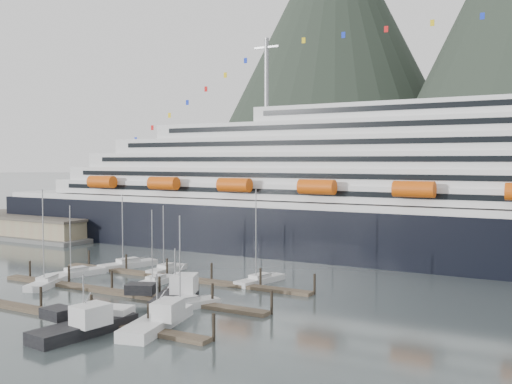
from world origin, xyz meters
TOP-DOWN VIEW (x-y plane):
  - ground at (0.00, 0.00)m, footprint 1600.00×1600.00m
  - cruise_ship at (30.03, 54.94)m, footprint 210.00×30.40m
  - warehouse at (-72.00, 42.00)m, footprint 46.00×20.00m
  - dock_near at (-4.93, -9.95)m, footprint 48.18×2.28m
  - dock_mid at (-4.93, 3.05)m, footprint 48.18×2.28m
  - dock_far at (-4.93, 16.05)m, footprint 48.18×2.28m
  - sailboat_a at (-18.97, 1.54)m, footprint 5.86×9.73m
  - sailboat_b at (-21.17, 9.50)m, footprint 4.84×10.28m
  - sailboat_c at (-5.36, 10.98)m, footprint 2.88×8.87m
  - sailboat_e at (-19.18, 19.99)m, footprint 5.77×11.37m
  - sailboat_f at (-10.37, 19.99)m, footprint 2.78×8.72m
  - sailboat_g at (8.26, 19.99)m, footprint 4.13×10.25m
  - sailboat_h at (7.83, 1.17)m, footprint 6.03×9.33m
  - trawler_c at (10.29, -7.99)m, footprint 10.31×14.02m
  - trawler_d at (4.96, -14.07)m, footprint 9.63×12.96m
  - trawler_e at (4.53, 2.88)m, footprint 11.16×13.18m

SIDE VIEW (x-z plane):
  - ground at x=0.00m, z-range 0.00..0.00m
  - dock_near at x=-4.93m, z-range -1.29..1.91m
  - dock_mid at x=-4.93m, z-range -1.29..1.91m
  - dock_far at x=-4.93m, z-range -1.29..1.91m
  - sailboat_c at x=-5.36m, z-range -5.69..6.50m
  - sailboat_f at x=-10.37m, z-range -5.64..6.46m
  - sailboat_b at x=-21.17m, z-range -5.78..6.60m
  - sailboat_h at x=7.83m, z-range -5.95..6.78m
  - sailboat_g at x=8.26m, z-range -7.24..8.10m
  - sailboat_e at x=-19.18m, z-range -6.51..7.37m
  - sailboat_a at x=-18.97m, z-range -7.30..8.19m
  - trawler_c at x=10.29m, z-range -2.57..4.35m
  - trawler_d at x=4.96m, z-range -2.82..4.70m
  - trawler_e at x=4.53m, z-range -3.11..5.12m
  - warehouse at x=-72.00m, z-range -0.65..5.15m
  - cruise_ship at x=30.03m, z-range -13.11..37.19m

